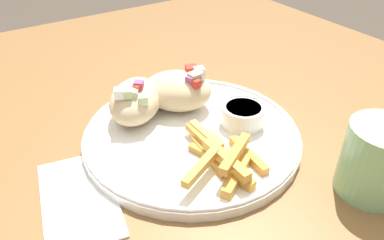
# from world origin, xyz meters

# --- Properties ---
(table) EXTENTS (1.15, 1.15, 0.73)m
(table) POSITION_xyz_m (0.00, 0.00, 0.65)
(table) COLOR brown
(table) RESTS_ON ground_plane
(napkin) EXTENTS (0.17, 0.11, 0.00)m
(napkin) POSITION_xyz_m (0.06, -0.18, 0.73)
(napkin) COLOR white
(napkin) RESTS_ON table
(plate) EXTENTS (0.31, 0.31, 0.02)m
(plate) POSITION_xyz_m (0.03, 0.00, 0.74)
(plate) COLOR white
(plate) RESTS_ON table
(pita_sandwich_near) EXTENTS (0.13, 0.13, 0.06)m
(pita_sandwich_near) POSITION_xyz_m (-0.04, -0.05, 0.77)
(pita_sandwich_near) COLOR beige
(pita_sandwich_near) RESTS_ON plate
(pita_sandwich_far) EXTENTS (0.13, 0.13, 0.07)m
(pita_sandwich_far) POSITION_xyz_m (-0.03, 0.02, 0.77)
(pita_sandwich_far) COLOR beige
(pita_sandwich_far) RESTS_ON plate
(fries_pile) EXTENTS (0.14, 0.12, 0.03)m
(fries_pile) POSITION_xyz_m (0.12, -0.01, 0.75)
(fries_pile) COLOR #E5B251
(fries_pile) RESTS_ON plate
(sauce_ramekin) EXTENTS (0.07, 0.07, 0.03)m
(sauce_ramekin) POSITION_xyz_m (0.06, 0.07, 0.76)
(sauce_ramekin) COLOR white
(sauce_ramekin) RESTS_ON plate
(water_glass) EXTENTS (0.08, 0.08, 0.09)m
(water_glass) POSITION_xyz_m (0.24, 0.13, 0.77)
(water_glass) COLOR #8CCC93
(water_glass) RESTS_ON table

